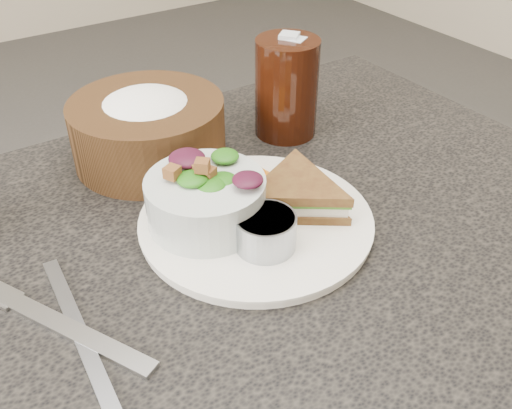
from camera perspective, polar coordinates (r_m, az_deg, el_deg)
The scene contains 9 objects.
dinner_plate at distance 0.66m, azimuth -0.00°, elevation -1.70°, with size 0.27×0.27×0.01m, color white.
sandwich at distance 0.66m, azimuth 4.06°, elevation 1.05°, with size 0.14×0.14×0.04m, color brown, non-canonical shape.
salad_bowl at distance 0.63m, azimuth -5.07°, elevation 1.14°, with size 0.13×0.13×0.08m, color #B8C2BD, non-canonical shape.
dressing_ramekin at distance 0.61m, azimuth 0.95°, elevation -2.75°, with size 0.07×0.07×0.04m, color #8E949C.
orange_wedge at distance 0.71m, azimuth -0.23°, elevation 3.15°, with size 0.07×0.07×0.03m, color orange.
fork at distance 0.57m, azimuth -18.01°, elevation -11.85°, with size 0.02×0.19×0.01m, color #ADADAD.
knife at distance 0.57m, azimuth -17.22°, elevation -12.17°, with size 0.01×0.22×0.00m, color #969AA4.
bread_basket at distance 0.77m, azimuth -10.82°, elevation 8.25°, with size 0.20×0.20×0.12m, color #462A15, non-canonical shape.
cola_glass at distance 0.82m, azimuth 3.07°, elevation 11.94°, with size 0.09×0.09×0.15m, color black, non-canonical shape.
Camera 1 is at (-0.24, -0.41, 1.16)m, focal length 40.00 mm.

